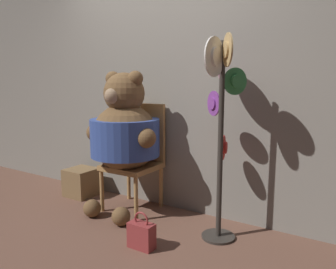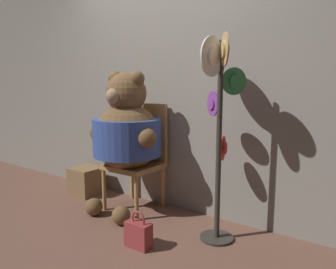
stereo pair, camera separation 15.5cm
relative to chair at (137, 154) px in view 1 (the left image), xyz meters
The scene contains 7 objects.
ground_plane 0.83m from the chair, 69.10° to the right, with size 14.00×14.00×0.00m, color brown.
wall_back 0.82m from the chair, 46.75° to the left, with size 8.00×0.10×2.64m.
chair is the anchor object (origin of this frame).
teddy_bear 0.30m from the chair, 95.84° to the right, with size 0.82×0.72×1.40m.
hat_display_rack 1.14m from the chair, 11.08° to the right, with size 0.35×0.53×1.65m.
handbag_on_ground 1.01m from the chair, 50.65° to the right, with size 0.21×0.11×0.30m.
wooden_crate 0.86m from the chair, behind, with size 0.32×0.32×0.32m.
Camera 1 is at (1.83, -2.06, 1.28)m, focal length 35.00 mm.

